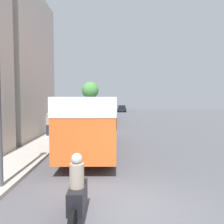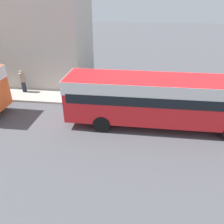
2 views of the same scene
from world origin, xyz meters
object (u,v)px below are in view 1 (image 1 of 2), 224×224
object	(u,v)px
bus_third_in_line	(105,105)
pedestrian_near_curb	(76,112)
motorcycle_behind_lead	(77,193)
bus_following	(100,108)
car_crossing	(122,108)
pedestrian_walking_away	(48,124)
bus_lead	(93,116)

from	to	relation	value
bus_third_in_line	pedestrian_near_curb	distance (m)	10.42
bus_third_in_line	motorcycle_behind_lead	world-z (taller)	bus_third_in_line
bus_following	bus_third_in_line	bearing A→B (deg)	88.60
bus_following	pedestrian_near_curb	world-z (taller)	bus_following
bus_third_in_line	bus_following	bearing A→B (deg)	-91.40
bus_third_in_line	car_crossing	distance (m)	9.69
bus_following	pedestrian_near_curb	xyz separation A→B (m)	(-3.73, 4.38, -0.90)
bus_following	pedestrian_walking_away	xyz separation A→B (m)	(-3.60, -10.63, -0.89)
pedestrian_near_curb	motorcycle_behind_lead	bearing A→B (deg)	-81.05
bus_following	bus_third_in_line	size ratio (longest dim) A/B	1.16
car_crossing	pedestrian_walking_away	xyz separation A→B (m)	(-7.60, -33.47, 0.25)
motorcycle_behind_lead	car_crossing	size ratio (longest dim) A/B	0.51
car_crossing	pedestrian_walking_away	world-z (taller)	pedestrian_walking_away
bus_lead	bus_following	xyz separation A→B (m)	(-0.31, 14.95, -0.10)
car_crossing	pedestrian_near_curb	world-z (taller)	pedestrian_near_curb
bus_lead	pedestrian_walking_away	distance (m)	5.91
bus_lead	pedestrian_walking_away	xyz separation A→B (m)	(-3.90, 4.33, -0.98)
motorcycle_behind_lead	car_crossing	xyz separation A→B (m)	(3.50, 45.38, 0.12)
bus_lead	car_crossing	distance (m)	38.00
pedestrian_near_curb	pedestrian_walking_away	bearing A→B (deg)	-89.48
motorcycle_behind_lead	car_crossing	distance (m)	45.52
bus_lead	car_crossing	bearing A→B (deg)	84.41
bus_following	car_crossing	size ratio (longest dim) A/B	2.61
bus_following	car_crossing	distance (m)	23.22
bus_lead	motorcycle_behind_lead	size ratio (longest dim) A/B	4.35
bus_lead	pedestrian_walking_away	world-z (taller)	bus_lead
bus_third_in_line	car_crossing	bearing A→B (deg)	67.62
bus_following	car_crossing	xyz separation A→B (m)	(4.01, 22.85, -1.13)
bus_third_in_line	car_crossing	xyz separation A→B (m)	(3.67, 8.90, -1.04)
pedestrian_near_curb	pedestrian_walking_away	distance (m)	15.01
pedestrian_walking_away	motorcycle_behind_lead	bearing A→B (deg)	-70.98
bus_third_in_line	motorcycle_behind_lead	xyz separation A→B (m)	(0.17, -36.48, -1.16)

